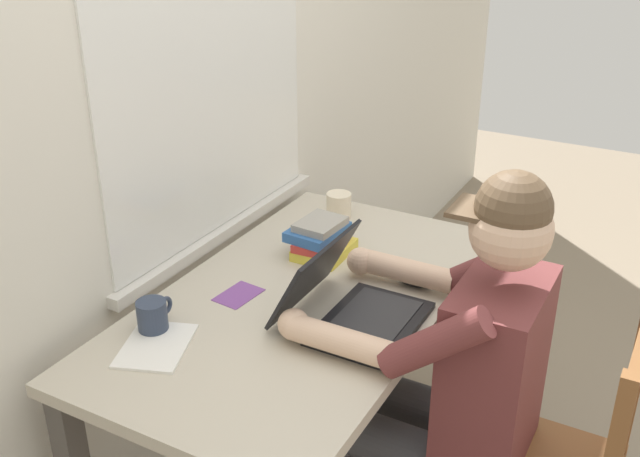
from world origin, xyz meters
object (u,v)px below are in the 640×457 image
Objects in this scene: laptop at (348,303)px; coffee_mug_dark at (153,316)px; coffee_mug_white at (339,205)px; landscape_photo_print at (239,295)px; computer_mouse at (415,280)px; book_stack_main at (321,239)px; seated_person at (452,368)px; desk at (305,328)px.

coffee_mug_dark is (-0.28, 0.41, -0.01)m from laptop.
coffee_mug_white is 0.60m from landscape_photo_print.
coffee_mug_dark is (-0.54, 0.50, 0.03)m from computer_mouse.
landscape_photo_print is (-0.60, 0.00, -0.04)m from coffee_mug_white.
landscape_photo_print is at bearing 96.14° from laptop.
computer_mouse is 0.33m from book_stack_main.
computer_mouse reaches higher than landscape_photo_print.
book_stack_main reaches higher than coffee_mug_white.
desk is at bearing 87.76° from seated_person.
book_stack_main reaches higher than computer_mouse.
book_stack_main is at bearing 18.72° from desk.
laptop is at bearing -140.64° from book_stack_main.
laptop is 0.27m from computer_mouse.
desk is at bearing 129.53° from computer_mouse.
coffee_mug_dark is 0.89× the size of landscape_photo_print.
book_stack_main is (0.30, 0.24, 0.00)m from laptop.
landscape_photo_print is at bearing 166.21° from book_stack_main.
landscape_photo_print is (-0.07, 0.61, 0.08)m from seated_person.
laptop is at bearing 161.56° from computer_mouse.
seated_person reaches higher than desk.
coffee_mug_dark is at bearing 124.58° from laptop.
landscape_photo_print is (-0.29, 0.41, -0.02)m from computer_mouse.
computer_mouse is (0.20, -0.24, 0.12)m from desk.
seated_person is at bearing -77.98° from landscape_photo_print.
laptop is at bearing -78.39° from landscape_photo_print.
seated_person is 0.81m from coffee_mug_white.
computer_mouse is 0.82× the size of coffee_mug_white.
computer_mouse is at bearing -42.74° from coffee_mug_dark.
laptop is 1.74× the size of book_stack_main.
laptop is 3.36× the size of computer_mouse.
desk is 3.90× the size of laptop.
laptop reaches higher than desk.
seated_person is 10.04× the size of coffee_mug_white.
laptop is at bearing -107.96° from desk.
laptop is 2.91× the size of coffee_mug_dark.
book_stack_main reaches higher than desk.
coffee_mug_dark is at bearing 137.26° from computer_mouse.
seated_person is 0.61m from landscape_photo_print.
seated_person is at bearing -116.48° from book_stack_main.
computer_mouse reaches higher than desk.
seated_person is 10.67× the size of coffee_mug_dark.
computer_mouse is (0.25, -0.08, -0.03)m from laptop.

